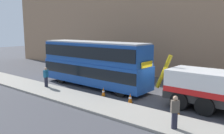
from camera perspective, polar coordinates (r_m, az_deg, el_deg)
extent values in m
plane|color=#424247|center=(17.91, 11.88, -7.51)|extent=(120.00, 120.00, 0.00)
cube|color=gray|center=(14.45, 4.12, -11.14)|extent=(60.00, 2.80, 0.15)
cube|color=silver|center=(15.63, 24.85, -3.71)|extent=(6.13, 2.68, 1.40)
cube|color=red|center=(15.74, 24.72, -5.56)|extent=(6.13, 2.73, 0.36)
cylinder|color=#B79914|center=(16.85, 12.67, -1.14)|extent=(1.24, 0.30, 2.52)
cylinder|color=black|center=(17.06, 24.23, -6.96)|extent=(1.16, 0.36, 1.16)
cylinder|color=black|center=(15.01, 21.92, -8.97)|extent=(1.16, 0.36, 1.16)
cylinder|color=black|center=(17.52, 19.17, -6.24)|extent=(1.16, 0.36, 1.16)
cylinder|color=black|center=(15.53, 16.25, -8.06)|extent=(1.16, 0.36, 1.16)
cube|color=#19479E|center=(20.83, -4.58, -1.34)|extent=(11.03, 2.64, 1.90)
cube|color=#19479E|center=(20.58, -4.64, 3.59)|extent=(10.81, 2.54, 1.70)
cube|color=black|center=(20.79, -4.58, -0.67)|extent=(10.92, 2.69, 0.90)
cube|color=black|center=(20.57, -4.64, 3.87)|extent=(10.70, 2.69, 1.00)
cube|color=#B2B2B2|center=(20.51, -4.67, 6.12)|extent=(10.59, 2.44, 0.12)
cube|color=yellow|center=(17.28, 8.62, 0.60)|extent=(0.08, 1.50, 0.44)
cylinder|color=black|center=(19.41, 6.02, -4.47)|extent=(1.04, 0.31, 1.04)
cylinder|color=black|center=(17.70, 2.12, -5.76)|extent=(1.04, 0.31, 1.04)
cylinder|color=black|center=(24.05, -8.40, -1.85)|extent=(1.04, 0.31, 1.04)
cylinder|color=black|center=(22.70, -12.46, -2.63)|extent=(1.04, 0.31, 1.04)
cylinder|color=#232333|center=(21.03, -15.94, -3.55)|extent=(0.38, 0.38, 0.85)
cube|color=#1E6084|center=(20.88, -16.03, -1.59)|extent=(0.37, 0.46, 0.62)
sphere|color=tan|center=(20.81, -16.08, -0.42)|extent=(0.24, 0.24, 0.24)
cylinder|color=#232333|center=(12.34, 15.16, -12.61)|extent=(0.42, 0.42, 0.85)
cube|color=brown|center=(12.09, 15.30, -9.37)|extent=(0.48, 0.45, 0.62)
sphere|color=tan|center=(11.96, 15.39, -7.42)|extent=(0.24, 0.24, 0.24)
cone|color=orange|center=(17.89, -2.15, -6.14)|extent=(0.32, 0.32, 0.72)
cylinder|color=white|center=(17.88, -2.15, -6.03)|extent=(0.21, 0.21, 0.10)
cube|color=black|center=(17.98, -2.14, -7.18)|extent=(0.36, 0.36, 0.04)
cone|color=orange|center=(16.31, 4.51, -7.69)|extent=(0.32, 0.32, 0.72)
cylinder|color=white|center=(16.30, 4.51, -7.57)|extent=(0.21, 0.21, 0.10)
cube|color=black|center=(16.41, 4.49, -8.83)|extent=(0.36, 0.36, 0.04)
cone|color=orange|center=(14.58, 15.89, -10.10)|extent=(0.32, 0.32, 0.72)
cylinder|color=white|center=(14.57, 15.90, -9.97)|extent=(0.21, 0.21, 0.10)
cube|color=black|center=(14.69, 15.83, -11.35)|extent=(0.36, 0.36, 0.04)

